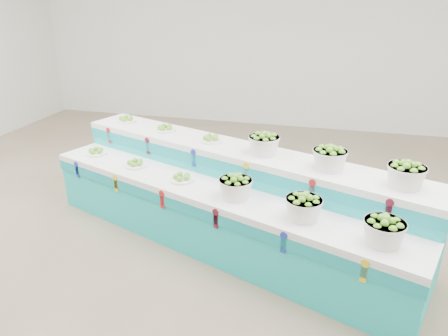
# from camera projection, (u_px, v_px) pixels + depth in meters

# --- Properties ---
(ground) EXTENTS (10.00, 10.00, 0.00)m
(ground) POSITION_uv_depth(u_px,v_px,m) (188.00, 247.00, 4.58)
(ground) COLOR brown
(ground) RESTS_ON ground
(back_wall) EXTENTS (10.00, 0.00, 10.00)m
(back_wall) POSITION_uv_depth(u_px,v_px,m) (266.00, 29.00, 8.27)
(back_wall) COLOR silver
(back_wall) RESTS_ON ground
(display_stand) EXTENTS (4.55, 2.60, 1.02)m
(display_stand) POSITION_uv_depth(u_px,v_px,m) (224.00, 198.00, 4.58)
(display_stand) COLOR #1DC3C2
(display_stand) RESTS_ON ground
(plate_lower_left) EXTENTS (0.34, 0.34, 0.09)m
(plate_lower_left) POSITION_uv_depth(u_px,v_px,m) (96.00, 151.00, 5.23)
(plate_lower_left) COLOR white
(plate_lower_left) RESTS_ON display_stand
(plate_lower_mid) EXTENTS (0.34, 0.34, 0.09)m
(plate_lower_mid) POSITION_uv_depth(u_px,v_px,m) (135.00, 163.00, 4.86)
(plate_lower_mid) COLOR white
(plate_lower_mid) RESTS_ON display_stand
(plate_lower_right) EXTENTS (0.34, 0.34, 0.09)m
(plate_lower_right) POSITION_uv_depth(u_px,v_px,m) (182.00, 177.00, 4.48)
(plate_lower_right) COLOR white
(plate_lower_right) RESTS_ON display_stand
(basket_lower_left) EXTENTS (0.43, 0.43, 0.24)m
(basket_lower_left) POSITION_uv_depth(u_px,v_px,m) (236.00, 187.00, 4.07)
(basket_lower_left) COLOR silver
(basket_lower_left) RESTS_ON display_stand
(basket_lower_mid) EXTENTS (0.43, 0.43, 0.24)m
(basket_lower_mid) POSITION_uv_depth(u_px,v_px,m) (304.00, 207.00, 3.69)
(basket_lower_mid) COLOR silver
(basket_lower_mid) RESTS_ON display_stand
(basket_lower_right) EXTENTS (0.43, 0.43, 0.24)m
(basket_lower_right) POSITION_uv_depth(u_px,v_px,m) (384.00, 230.00, 3.31)
(basket_lower_right) COLOR silver
(basket_lower_right) RESTS_ON display_stand
(plate_upper_left) EXTENTS (0.34, 0.34, 0.09)m
(plate_upper_left) POSITION_uv_depth(u_px,v_px,m) (126.00, 119.00, 5.53)
(plate_upper_left) COLOR white
(plate_upper_left) RESTS_ON display_stand
(plate_upper_mid) EXTENTS (0.34, 0.34, 0.09)m
(plate_upper_mid) POSITION_uv_depth(u_px,v_px,m) (165.00, 128.00, 5.16)
(plate_upper_mid) COLOR white
(plate_upper_mid) RESTS_ON display_stand
(plate_upper_right) EXTENTS (0.34, 0.34, 0.09)m
(plate_upper_right) POSITION_uv_depth(u_px,v_px,m) (211.00, 138.00, 4.77)
(plate_upper_right) COLOR white
(plate_upper_right) RESTS_ON display_stand
(basket_upper_left) EXTENTS (0.43, 0.43, 0.24)m
(basket_upper_left) POSITION_uv_depth(u_px,v_px,m) (264.00, 144.00, 4.37)
(basket_upper_left) COLOR silver
(basket_upper_left) RESTS_ON display_stand
(basket_upper_mid) EXTENTS (0.43, 0.43, 0.24)m
(basket_upper_mid) POSITION_uv_depth(u_px,v_px,m) (330.00, 158.00, 3.98)
(basket_upper_mid) COLOR silver
(basket_upper_mid) RESTS_ON display_stand
(basket_upper_right) EXTENTS (0.43, 0.43, 0.24)m
(basket_upper_right) POSITION_uv_depth(u_px,v_px,m) (406.00, 174.00, 3.61)
(basket_upper_right) COLOR silver
(basket_upper_right) RESTS_ON display_stand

